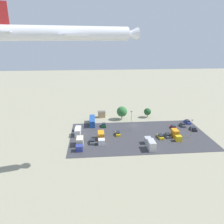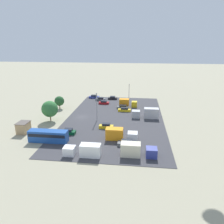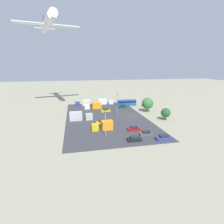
{
  "view_description": "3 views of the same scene",
  "coord_description": "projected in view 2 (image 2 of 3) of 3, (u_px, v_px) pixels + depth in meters",
  "views": [
    {
      "loc": [
        19.13,
        95.81,
        39.51
      ],
      "look_at": [
        12.76,
        23.32,
        15.08
      ],
      "focal_mm": 35.0,
      "sensor_mm": 36.0,
      "label": 1
    },
    {
      "loc": [
        70.14,
        19.24,
        25.37
      ],
      "look_at": [
        -0.5,
        10.65,
        2.2
      ],
      "focal_mm": 35.0,
      "sensor_mm": 36.0,
      "label": 2
    },
    {
      "loc": [
        -70.31,
        24.09,
        21.14
      ],
      "look_at": [
        -5.83,
        10.15,
        3.75
      ],
      "focal_mm": 28.0,
      "sensor_mm": 36.0,
      "label": 3
    }
  ],
  "objects": [
    {
      "name": "parked_car_8",
      "position": [
        113.0,
        98.0,
        99.46
      ],
      "size": [
        1.98,
        4.1,
        1.41
      ],
      "color": "black",
      "rests_on": "ground"
    },
    {
      "name": "parked_truck_2",
      "position": [
        127.0,
        103.0,
        88.06
      ],
      "size": [
        2.38,
        7.11,
        3.15
      ],
      "color": "gold",
      "rests_on": "ground"
    },
    {
      "name": "tree_apron_mid",
      "position": [
        50.0,
        109.0,
        71.53
      ],
      "size": [
        5.34,
        5.34,
        6.84
      ],
      "color": "brown",
      "rests_on": "ground"
    },
    {
      "name": "ground_plane",
      "position": [
        82.0,
        117.0,
        76.27
      ],
      "size": [
        400.0,
        400.0,
        0.0
      ],
      "primitive_type": "plane",
      "color": "gray"
    },
    {
      "name": "parked_car_0",
      "position": [
        68.0,
        132.0,
        62.25
      ],
      "size": [
        1.92,
        4.01,
        1.59
      ],
      "color": "#0C4723",
      "rests_on": "ground"
    },
    {
      "name": "parked_car_6",
      "position": [
        101.0,
        99.0,
        97.15
      ],
      "size": [
        1.71,
        4.32,
        1.53
      ],
      "rotation": [
        0.0,
        0.0,
        3.14
      ],
      "color": "#4C5156",
      "rests_on": "ground"
    },
    {
      "name": "parked_car_7",
      "position": [
        124.0,
        110.0,
        82.36
      ],
      "size": [
        1.72,
        4.73,
        1.45
      ],
      "color": "gold",
      "rests_on": "ground"
    },
    {
      "name": "parked_car_3",
      "position": [
        104.0,
        103.0,
        92.01
      ],
      "size": [
        1.83,
        4.26,
        1.42
      ],
      "color": "maroon",
      "rests_on": "ground"
    },
    {
      "name": "parked_truck_4",
      "position": [
        136.0,
        150.0,
        50.1
      ],
      "size": [
        2.56,
        8.3,
        3.09
      ],
      "color": "navy",
      "rests_on": "ground"
    },
    {
      "name": "light_pole_lot_edge",
      "position": [
        129.0,
        92.0,
        92.87
      ],
      "size": [
        0.9,
        0.28,
        8.04
      ],
      "color": "gray",
      "rests_on": "ground"
    },
    {
      "name": "parking_lot_surface",
      "position": [
        115.0,
        119.0,
        74.91
      ],
      "size": [
        58.61,
        32.66,
        0.08
      ],
      "color": "#38383D",
      "rests_on": "ground"
    },
    {
      "name": "parked_car_5",
      "position": [
        123.0,
        107.0,
        85.67
      ],
      "size": [
        1.84,
        4.69,
        1.47
      ],
      "rotation": [
        0.0,
        0.0,
        3.14
      ],
      "color": "#4C5156",
      "rests_on": "ground"
    },
    {
      "name": "parked_truck_1",
      "position": [
        147.0,
        113.0,
        75.01
      ],
      "size": [
        2.49,
        9.04,
        3.5
      ],
      "rotation": [
        0.0,
        0.0,
        3.14
      ],
      "color": "#ADB2B7",
      "rests_on": "ground"
    },
    {
      "name": "parked_truck_0",
      "position": [
        84.0,
        150.0,
        50.16
      ],
      "size": [
        2.38,
        8.67,
        2.92
      ],
      "rotation": [
        0.0,
        0.0,
        3.14
      ],
      "color": "silver",
      "rests_on": "ground"
    },
    {
      "name": "shed_building",
      "position": [
        23.0,
        127.0,
        63.09
      ],
      "size": [
        4.01,
        3.12,
        3.17
      ],
      "color": "tan",
      "rests_on": "ground"
    },
    {
      "name": "parked_car_4",
      "position": [
        126.0,
        143.0,
        55.26
      ],
      "size": [
        1.92,
        4.37,
        1.51
      ],
      "color": "#4C5156",
      "rests_on": "ground"
    },
    {
      "name": "parked_car_1",
      "position": [
        94.0,
        97.0,
        101.46
      ],
      "size": [
        1.84,
        4.72,
        1.51
      ],
      "color": "navy",
      "rests_on": "ground"
    },
    {
      "name": "parked_car_2",
      "position": [
        106.0,
        126.0,
        66.38
      ],
      "size": [
        1.71,
        4.29,
        1.53
      ],
      "color": "gold",
      "rests_on": "ground"
    },
    {
      "name": "light_pole_lot_centre",
      "position": [
        97.0,
        106.0,
        71.49
      ],
      "size": [
        0.9,
        0.28,
        9.32
      ],
      "color": "gray",
      "rests_on": "ground"
    },
    {
      "name": "parked_truck_3",
      "position": [
        120.0,
        134.0,
        58.59
      ],
      "size": [
        2.52,
        8.48,
        3.07
      ],
      "color": "silver",
      "rests_on": "ground"
    },
    {
      "name": "bus",
      "position": [
        48.0,
        136.0,
        57.21
      ],
      "size": [
        2.6,
        10.31,
        3.1
      ],
      "color": "#1E4C9E",
      "rests_on": "ground"
    },
    {
      "name": "tree_near_shed",
      "position": [
        59.0,
        101.0,
        85.14
      ],
      "size": [
        3.76,
        3.76,
        4.97
      ],
      "color": "brown",
      "rests_on": "ground"
    }
  ]
}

